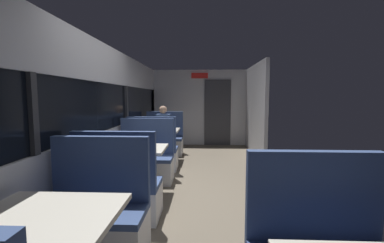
% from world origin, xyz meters
% --- Properties ---
extents(ground_plane, '(3.30, 9.20, 0.02)m').
position_xyz_m(ground_plane, '(0.00, 0.00, -0.01)').
color(ground_plane, '#665B4C').
extents(carriage_window_panel_left, '(0.09, 8.48, 2.30)m').
position_xyz_m(carriage_window_panel_left, '(-1.45, 0.00, 1.11)').
color(carriage_window_panel_left, '#B2B2B7').
rests_on(carriage_window_panel_left, ground_plane).
extents(carriage_end_bulkhead, '(2.90, 0.11, 2.30)m').
position_xyz_m(carriage_end_bulkhead, '(0.06, 4.19, 1.14)').
color(carriage_end_bulkhead, '#B2B2B7').
rests_on(carriage_end_bulkhead, ground_plane).
extents(carriage_aisle_panel_right, '(0.08, 2.40, 2.30)m').
position_xyz_m(carriage_aisle_panel_right, '(1.45, 3.00, 1.15)').
color(carriage_aisle_panel_right, '#B2B2B7').
rests_on(carriage_aisle_panel_right, ground_plane).
extents(dining_table_near_window, '(0.90, 0.70, 0.74)m').
position_xyz_m(dining_table_near_window, '(-0.89, -2.09, 0.64)').
color(dining_table_near_window, '#9E9EA3').
rests_on(dining_table_near_window, ground_plane).
extents(bench_near_window_facing_entry, '(0.95, 0.50, 1.10)m').
position_xyz_m(bench_near_window_facing_entry, '(-0.89, -1.39, 0.33)').
color(bench_near_window_facing_entry, silver).
rests_on(bench_near_window_facing_entry, ground_plane).
extents(dining_table_mid_window, '(0.90, 0.70, 0.74)m').
position_xyz_m(dining_table_mid_window, '(-0.89, 0.01, 0.64)').
color(dining_table_mid_window, '#9E9EA3').
rests_on(dining_table_mid_window, ground_plane).
extents(bench_mid_window_facing_end, '(0.95, 0.50, 1.10)m').
position_xyz_m(bench_mid_window_facing_end, '(-0.89, -0.69, 0.33)').
color(bench_mid_window_facing_end, silver).
rests_on(bench_mid_window_facing_end, ground_plane).
extents(bench_mid_window_facing_entry, '(0.95, 0.50, 1.10)m').
position_xyz_m(bench_mid_window_facing_entry, '(-0.89, 0.71, 0.33)').
color(bench_mid_window_facing_entry, silver).
rests_on(bench_mid_window_facing_entry, ground_plane).
extents(dining_table_far_window, '(0.90, 0.70, 0.74)m').
position_xyz_m(dining_table_far_window, '(-0.89, 2.10, 0.64)').
color(dining_table_far_window, '#9E9EA3').
rests_on(dining_table_far_window, ground_plane).
extents(bench_far_window_facing_end, '(0.95, 0.50, 1.10)m').
position_xyz_m(bench_far_window_facing_end, '(-0.89, 1.40, 0.33)').
color(bench_far_window_facing_end, silver).
rests_on(bench_far_window_facing_end, ground_plane).
extents(bench_far_window_facing_entry, '(0.95, 0.50, 1.10)m').
position_xyz_m(bench_far_window_facing_entry, '(-0.89, 2.80, 0.33)').
color(bench_far_window_facing_entry, silver).
rests_on(bench_far_window_facing_entry, ground_plane).
extents(seated_passenger, '(0.47, 0.55, 1.26)m').
position_xyz_m(seated_passenger, '(-0.89, 2.73, 0.54)').
color(seated_passenger, '#26262D').
rests_on(seated_passenger, ground_plane).
extents(coffee_cup_primary, '(0.07, 0.07, 0.09)m').
position_xyz_m(coffee_cup_primary, '(-0.89, 0.00, 0.79)').
color(coffee_cup_primary, '#B23333').
rests_on(coffee_cup_primary, dining_table_mid_window).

